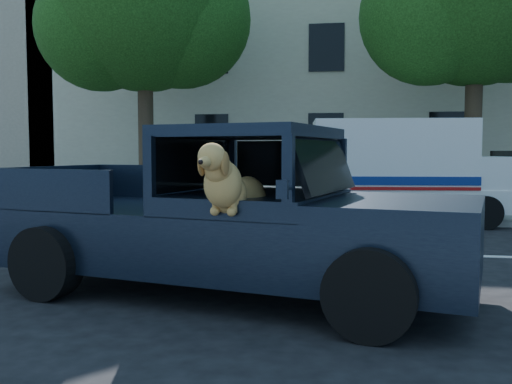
% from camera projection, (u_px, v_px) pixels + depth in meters
% --- Properties ---
extents(ground, '(120.00, 120.00, 0.00)m').
position_uv_depth(ground, '(188.00, 301.00, 6.49)').
color(ground, black).
rests_on(ground, ground).
extents(far_sidewalk, '(60.00, 4.00, 0.15)m').
position_uv_depth(far_sidewalk, '(282.00, 211.00, 15.54)').
color(far_sidewalk, gray).
rests_on(far_sidewalk, ground).
extents(lane_stripes, '(21.60, 0.14, 0.01)m').
position_uv_depth(lane_stripes, '(361.00, 253.00, 9.51)').
color(lane_stripes, silver).
rests_on(lane_stripes, ground).
extents(street_tree_left, '(6.00, 5.20, 8.60)m').
position_uv_depth(street_tree_left, '(146.00, 10.00, 16.18)').
color(street_tree_left, '#332619').
rests_on(street_tree_left, ground).
extents(building_main, '(26.00, 6.00, 9.00)m').
position_uv_depth(building_main, '(382.00, 78.00, 21.93)').
color(building_main, beige).
rests_on(building_main, ground).
extents(pickup_truck, '(5.87, 3.44, 1.98)m').
position_uv_depth(pickup_truck, '(225.00, 238.00, 6.78)').
color(pickup_truck, black).
rests_on(pickup_truck, ground).
extents(mail_truck, '(4.59, 2.61, 2.42)m').
position_uv_depth(mail_truck, '(403.00, 179.00, 13.43)').
color(mail_truck, silver).
rests_on(mail_truck, ground).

